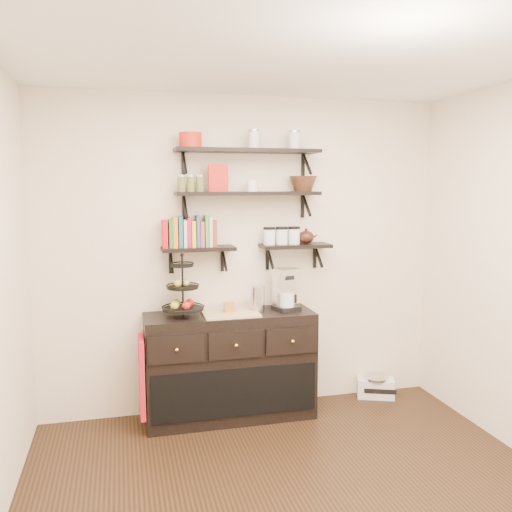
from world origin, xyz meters
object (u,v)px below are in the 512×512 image
Objects in this scene: fruit_stand at (183,295)px; radio at (376,387)px; coffee_maker at (286,290)px; sideboard at (230,365)px.

radio is at bearing 2.88° from fruit_stand.
sideboard is at bearing 165.40° from coffee_maker.
sideboard reaches higher than radio.
coffee_maker is at bearing 2.85° from sideboard.
coffee_maker reaches higher than radio.
coffee_maker is (0.49, 0.02, 0.62)m from sideboard.
sideboard is at bearing -154.80° from radio.
fruit_stand reaches higher than coffee_maker.
coffee_maker is at bearing 1.38° from fruit_stand.
radio is (0.90, 0.07, -0.97)m from coffee_maker.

